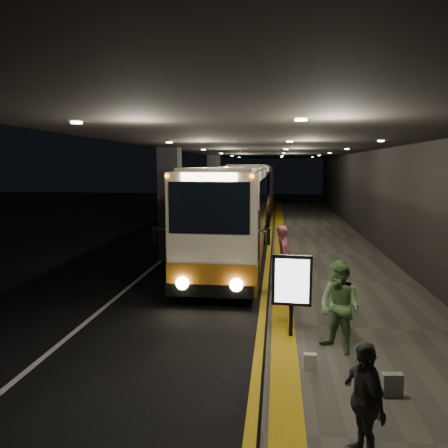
# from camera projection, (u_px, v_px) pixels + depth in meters

# --- Properties ---
(ground) EXTENTS (90.00, 90.00, 0.00)m
(ground) POSITION_uv_depth(u_px,v_px,m) (188.00, 288.00, 13.31)
(ground) COLOR black
(lane_line_white) EXTENTS (0.12, 50.00, 0.01)m
(lane_line_white) POSITION_uv_depth(u_px,v_px,m) (170.00, 254.00, 18.45)
(lane_line_white) COLOR silver
(lane_line_white) RESTS_ON ground
(kerb_stripe_yellow) EXTENTS (0.18, 50.00, 0.01)m
(kerb_stripe_yellow) POSITION_uv_depth(u_px,v_px,m) (268.00, 256.00, 17.95)
(kerb_stripe_yellow) COLOR gold
(kerb_stripe_yellow) RESTS_ON ground
(sidewalk) EXTENTS (4.50, 50.00, 0.15)m
(sidewalk) POSITION_uv_depth(u_px,v_px,m) (328.00, 256.00, 17.65)
(sidewalk) COLOR #514C44
(sidewalk) RESTS_ON ground
(tactile_strip) EXTENTS (0.50, 50.00, 0.01)m
(tactile_strip) POSITION_uv_depth(u_px,v_px,m) (281.00, 253.00, 17.87)
(tactile_strip) COLOR gold
(tactile_strip) RESTS_ON sidewalk
(terminal_wall) EXTENTS (0.10, 50.00, 6.00)m
(terminal_wall) POSITION_uv_depth(u_px,v_px,m) (389.00, 184.00, 17.00)
(terminal_wall) COLOR black
(terminal_wall) RESTS_ON ground
(support_columns) EXTENTS (0.80, 24.80, 4.40)m
(support_columns) POSITION_uv_depth(u_px,v_px,m) (170.00, 204.00, 17.13)
(support_columns) COLOR black
(support_columns) RESTS_ON ground
(canopy) EXTENTS (9.00, 50.00, 0.40)m
(canopy) POSITION_uv_depth(u_px,v_px,m) (274.00, 143.00, 17.32)
(canopy) COLOR black
(canopy) RESTS_ON support_columns
(coach_main) EXTENTS (2.44, 11.41, 3.54)m
(coach_main) POSITION_uv_depth(u_px,v_px,m) (232.00, 219.00, 16.53)
(coach_main) COLOR beige
(coach_main) RESTS_ON ground
(coach_second) EXTENTS (2.83, 11.73, 3.66)m
(coach_second) POSITION_uv_depth(u_px,v_px,m) (253.00, 194.00, 30.11)
(coach_second) COLOR beige
(coach_second) RESTS_ON ground
(passenger_boarding) EXTENTS (0.47, 0.69, 1.84)m
(passenger_boarding) POSITION_uv_depth(u_px,v_px,m) (283.00, 256.00, 12.74)
(passenger_boarding) COLOR #A94F63
(passenger_boarding) RESTS_ON sidewalk
(passenger_waiting_green) EXTENTS (0.98, 0.98, 1.77)m
(passenger_waiting_green) POSITION_uv_depth(u_px,v_px,m) (340.00, 307.00, 8.30)
(passenger_waiting_green) COLOR #597F46
(passenger_waiting_green) RESTS_ON sidewalk
(passenger_waiting_grey) EXTENTS (0.69, 0.97, 1.48)m
(passenger_waiting_grey) POSITION_uv_depth(u_px,v_px,m) (363.00, 400.00, 5.26)
(passenger_waiting_grey) COLOR #4D4E52
(passenger_waiting_grey) RESTS_ON sidewalk
(bag_polka) EXTENTS (0.32, 0.17, 0.37)m
(bag_polka) POSITION_uv_depth(u_px,v_px,m) (392.00, 385.00, 6.74)
(bag_polka) COLOR black
(bag_polka) RESTS_ON sidewalk
(bag_plain) EXTENTS (0.22, 0.13, 0.28)m
(bag_plain) POSITION_uv_depth(u_px,v_px,m) (310.00, 361.00, 7.66)
(bag_plain) COLOR silver
(bag_plain) RESTS_ON sidewalk
(info_sign) EXTENTS (0.82, 0.17, 1.73)m
(info_sign) POSITION_uv_depth(u_px,v_px,m) (292.00, 282.00, 9.00)
(info_sign) COLOR black
(info_sign) RESTS_ON sidewalk
(stanchion_post) EXTENTS (0.05, 0.05, 1.06)m
(stanchion_post) POSITION_uv_depth(u_px,v_px,m) (290.00, 289.00, 10.73)
(stanchion_post) COLOR black
(stanchion_post) RESTS_ON sidewalk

